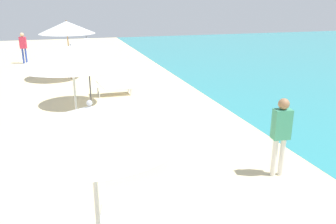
% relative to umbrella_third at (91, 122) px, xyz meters
% --- Properties ---
extents(umbrella_third, '(1.89, 1.89, 2.63)m').
position_rel_umbrella_third_xyz_m(umbrella_third, '(0.00, 0.00, 0.00)').
color(umbrella_third, silver).
rests_on(umbrella_third, ground).
extents(umbrella_fourth, '(2.47, 2.47, 2.66)m').
position_rel_umbrella_third_xyz_m(umbrella_fourth, '(-0.02, 4.66, -0.02)').
color(umbrella_fourth, silver).
rests_on(umbrella_fourth, ground).
extents(lounger_fourth_shoreside, '(1.46, 0.63, 0.53)m').
position_rel_umbrella_third_xyz_m(lounger_fourth_shoreside, '(0.92, 5.75, -2.15)').
color(lounger_fourth_shoreside, '#4CA572').
rests_on(lounger_fourth_shoreside, ground).
extents(lounger_fourth_inland, '(1.40, 0.96, 0.54)m').
position_rel_umbrella_third_xyz_m(lounger_fourth_inland, '(0.94, 3.68, -2.07)').
color(lounger_fourth_inland, '#4CA572').
rests_on(lounger_fourth_inland, ground).
extents(umbrella_fifth, '(2.06, 2.06, 2.41)m').
position_rel_umbrella_third_xyz_m(umbrella_fifth, '(0.61, 8.72, -0.27)').
color(umbrella_fifth, '#4C4C51').
rests_on(umbrella_fifth, ground).
extents(lounger_fifth_shoreside, '(1.41, 0.61, 0.68)m').
position_rel_umbrella_third_xyz_m(lounger_fifth_shoreside, '(1.55, 9.79, -2.05)').
color(lounger_fifth_shoreside, white).
rests_on(lounger_fifth_shoreside, ground).
extents(umbrella_farthest, '(2.52, 2.52, 2.70)m').
position_rel_umbrella_third_xyz_m(umbrella_farthest, '(0.08, 13.34, -0.03)').
color(umbrella_farthest, olive).
rests_on(umbrella_farthest, ground).
extents(lounger_farthest_shoreside, '(1.47, 0.84, 0.54)m').
position_rel_umbrella_third_xyz_m(lounger_farthest_shoreside, '(0.76, 14.60, -2.09)').
color(lounger_farthest_shoreside, '#D8593F').
rests_on(lounger_farthest_shoreside, ground).
extents(person_walking_near, '(0.38, 0.26, 1.70)m').
position_rel_umbrella_third_xyz_m(person_walking_near, '(3.94, 2.27, -1.36)').
color(person_walking_near, silver).
rests_on(person_walking_near, ground).
extents(person_walking_mid, '(0.40, 0.29, 1.77)m').
position_rel_umbrella_third_xyz_m(person_walking_mid, '(-2.34, 18.33, -1.31)').
color(person_walking_mid, '#334CB2').
rests_on(person_walking_mid, ground).
extents(beach_ball, '(0.32, 0.32, 0.32)m').
position_rel_umbrella_third_xyz_m(beach_ball, '(-0.07, 15.80, -2.23)').
color(beach_ball, '#3FB266').
rests_on(beach_ball, ground).
extents(cooler_box, '(0.39, 0.48, 0.37)m').
position_rel_umbrella_third_xyz_m(cooler_box, '(-0.21, 17.22, -2.21)').
color(cooler_box, '#2659B2').
rests_on(cooler_box, ground).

